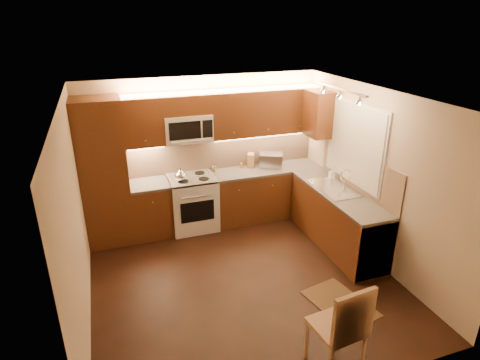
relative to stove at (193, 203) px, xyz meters
name	(u,v)px	position (x,y,z in m)	size (l,w,h in m)	color
floor	(243,279)	(0.30, -1.68, -0.46)	(4.00, 4.00, 0.01)	black
ceiling	(243,99)	(0.30, -1.68, 2.04)	(4.00, 4.00, 0.01)	beige
wall_back	(204,150)	(0.30, 0.32, 0.79)	(4.00, 0.01, 2.50)	tan
wall_front	(323,292)	(0.30, -3.67, 0.79)	(4.00, 0.01, 2.50)	tan
wall_left	(75,222)	(-1.70, -1.68, 0.79)	(0.01, 4.00, 2.50)	tan
wall_right	(376,178)	(2.30, -1.68, 0.79)	(0.01, 4.00, 2.50)	tan
pantry	(104,174)	(-1.35, 0.02, 0.69)	(0.70, 0.60, 2.30)	#441F0E
base_cab_back_left	(151,210)	(-0.69, 0.02, -0.03)	(0.62, 0.60, 0.86)	#441F0E
counter_back_left	(149,184)	(-0.69, 0.02, 0.42)	(0.62, 0.60, 0.04)	#383533
base_cab_back_right	(266,193)	(1.34, 0.02, -0.03)	(1.92, 0.60, 0.86)	#441F0E
counter_back_right	(266,170)	(1.34, 0.02, 0.42)	(1.92, 0.60, 0.04)	#383533
base_cab_right	(337,220)	(2.00, -1.28, -0.03)	(0.60, 2.00, 0.86)	#441F0E
counter_right	(340,193)	(2.00, -1.28, 0.42)	(0.60, 2.00, 0.04)	#383533
dishwasher	(364,242)	(2.00, -1.98, -0.03)	(0.58, 0.60, 0.84)	silver
backsplash_back	(224,151)	(0.65, 0.31, 0.74)	(3.30, 0.02, 0.60)	tan
backsplash_right	(358,171)	(2.29, -1.28, 0.74)	(0.02, 2.00, 0.60)	tan
upper_cab_back_left	(142,122)	(-0.69, 0.15, 1.42)	(0.62, 0.35, 0.75)	#441F0E
upper_cab_back_right	(265,112)	(1.34, 0.15, 1.42)	(1.92, 0.35, 0.75)	#441F0E
upper_cab_bridge	(186,104)	(0.00, 0.15, 1.63)	(0.76, 0.35, 0.31)	#441F0E
upper_cab_right_corner	(319,114)	(2.12, -0.28, 1.42)	(0.35, 0.50, 0.75)	#441F0E
stove	(193,203)	(0.00, 0.00, 0.00)	(0.76, 0.65, 0.92)	silver
microwave	(187,128)	(0.00, 0.14, 1.26)	(0.76, 0.38, 0.44)	silver
window_frame	(355,143)	(2.29, -1.12, 1.14)	(0.03, 1.44, 1.24)	silver
window_blinds	(354,143)	(2.27, -1.12, 1.14)	(0.02, 1.36, 1.16)	silver
sink	(335,184)	(2.00, -1.12, 0.52)	(0.52, 0.86, 0.15)	silver
faucet	(345,178)	(2.18, -1.12, 0.59)	(0.20, 0.04, 0.30)	silver
track_light_bar	(341,89)	(1.85, -1.27, 2.00)	(0.04, 1.20, 0.03)	silver
kettle	(181,175)	(-0.20, -0.10, 0.57)	(0.19, 0.19, 0.22)	silver
toaster_oven	(271,160)	(1.45, 0.09, 0.56)	(0.40, 0.30, 0.24)	silver
knife_block	(251,160)	(1.11, 0.21, 0.56)	(0.11, 0.17, 0.24)	#986C44
spice_jar_a	(213,167)	(0.44, 0.26, 0.49)	(0.04, 0.04, 0.09)	silver
spice_jar_b	(215,169)	(0.44, 0.17, 0.49)	(0.05, 0.05, 0.10)	brown
spice_jar_c	(215,168)	(0.46, 0.20, 0.49)	(0.04, 0.04, 0.09)	silver
spice_jar_d	(241,165)	(0.93, 0.20, 0.48)	(0.05, 0.05, 0.09)	brown
soap_bottle	(332,173)	(2.16, -0.76, 0.53)	(0.08, 0.08, 0.18)	white
rug	(340,304)	(1.29, -2.58, -0.45)	(0.59, 0.88, 0.01)	black
dining_chair	(337,324)	(0.70, -3.38, 0.07)	(0.47, 0.47, 1.06)	#986C44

